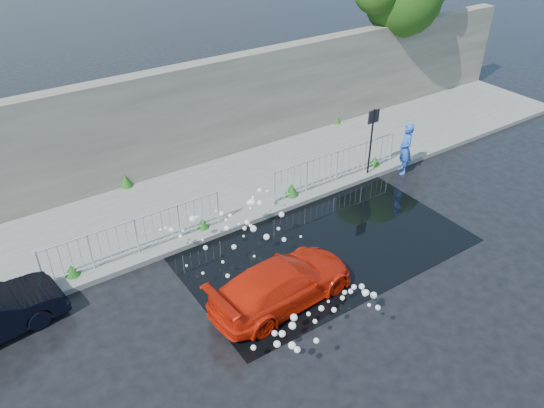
# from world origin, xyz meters

# --- Properties ---
(ground) EXTENTS (90.00, 90.00, 0.00)m
(ground) POSITION_xyz_m (0.00, 0.00, 0.00)
(ground) COLOR black
(ground) RESTS_ON ground
(pavement) EXTENTS (30.00, 4.00, 0.15)m
(pavement) POSITION_xyz_m (0.00, 5.00, 0.07)
(pavement) COLOR #61625D
(pavement) RESTS_ON ground
(curb) EXTENTS (30.00, 0.25, 0.16)m
(curb) POSITION_xyz_m (0.00, 3.00, 0.08)
(curb) COLOR #61625D
(curb) RESTS_ON ground
(retaining_wall) EXTENTS (30.00, 0.60, 3.50)m
(retaining_wall) POSITION_xyz_m (0.00, 7.20, 1.90)
(retaining_wall) COLOR #59544B
(retaining_wall) RESTS_ON pavement
(puddle) EXTENTS (8.00, 5.00, 0.01)m
(puddle) POSITION_xyz_m (0.50, 1.00, 0.01)
(puddle) COLOR black
(puddle) RESTS_ON ground
(sign_post) EXTENTS (0.45, 0.06, 2.50)m
(sign_post) POSITION_xyz_m (4.20, 3.10, 1.72)
(sign_post) COLOR black
(sign_post) RESTS_ON ground
(railing_left) EXTENTS (5.05, 0.05, 1.10)m
(railing_left) POSITION_xyz_m (-4.00, 3.35, 0.74)
(railing_left) COLOR silver
(railing_left) RESTS_ON pavement
(railing_right) EXTENTS (5.05, 0.05, 1.10)m
(railing_right) POSITION_xyz_m (3.00, 3.35, 0.74)
(railing_right) COLOR silver
(railing_right) RESTS_ON pavement
(weeds) EXTENTS (12.17, 3.93, 0.43)m
(weeds) POSITION_xyz_m (-0.20, 4.54, 0.34)
(weeds) COLOR #1A5316
(weeds) RESTS_ON pavement
(water_spray) EXTENTS (3.62, 5.69, 1.05)m
(water_spray) POSITION_xyz_m (-1.53, 0.30, 0.72)
(water_spray) COLOR white
(water_spray) RESTS_ON ground
(red_car) EXTENTS (3.95, 1.87, 1.11)m
(red_car) POSITION_xyz_m (-1.73, -0.28, 0.56)
(red_car) COLOR red
(red_car) RESTS_ON ground
(person) EXTENTS (0.71, 0.79, 1.82)m
(person) POSITION_xyz_m (5.45, 2.66, 0.91)
(person) COLOR blue
(person) RESTS_ON ground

